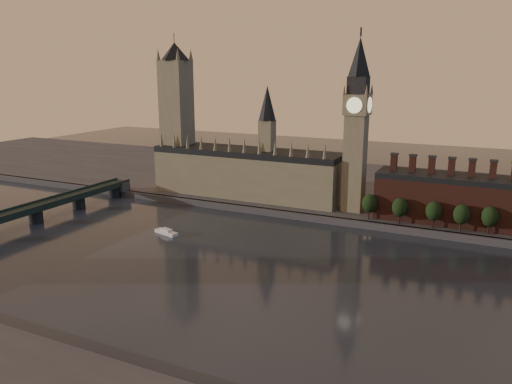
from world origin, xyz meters
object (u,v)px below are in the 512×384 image
Objects in this scene: victoria_tower at (177,112)px; river_boat at (166,232)px; westminster_bridge at (6,219)px; big_ben at (357,124)px.

victoria_tower reaches higher than river_boat.
river_boat is at bearing 23.42° from westminster_bridge.
westminster_bridge is 12.66× the size of river_boat.
westminster_bridge is (-35.00, -117.70, -51.65)m from victoria_tower.
big_ben reaches higher than westminster_bridge.
victoria_tower is at bearing 177.80° from big_ben.
river_boat is at bearing -137.14° from big_ben.
westminster_bridge is at bearing -145.67° from big_ben.
big_ben is at bearing 34.33° from westminster_bridge.
westminster_bridge is at bearing -106.56° from victoria_tower.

